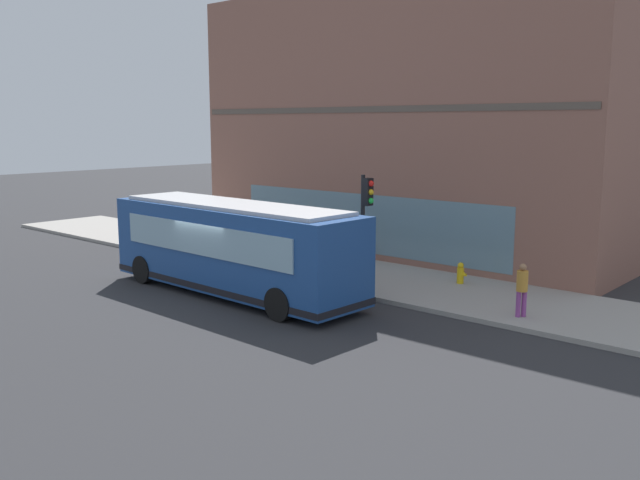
% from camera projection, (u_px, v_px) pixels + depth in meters
% --- Properties ---
extents(ground, '(120.00, 120.00, 0.00)m').
position_uv_depth(ground, '(225.00, 295.00, 22.77)').
color(ground, '#2D2D30').
extents(sidewalk_curb, '(4.87, 40.00, 0.15)m').
position_uv_depth(sidewalk_curb, '(324.00, 269.00, 26.49)').
color(sidewalk_curb, '#9E9991').
rests_on(sidewalk_curb, ground).
extents(building_corner, '(9.72, 19.01, 11.25)m').
position_uv_depth(building_corner, '(429.00, 124.00, 30.94)').
color(building_corner, '#8C5B4C').
rests_on(building_corner, ground).
extents(city_bus_nearside, '(2.82, 10.10, 3.07)m').
position_uv_depth(city_bus_nearside, '(233.00, 248.00, 22.63)').
color(city_bus_nearside, '#1E478C').
rests_on(city_bus_nearside, ground).
extents(traffic_light_near_corner, '(0.32, 0.49, 3.83)m').
position_uv_depth(traffic_light_near_corner, '(366.00, 210.00, 22.46)').
color(traffic_light_near_corner, black).
rests_on(traffic_light_near_corner, sidewalk_curb).
extents(fire_hydrant, '(0.35, 0.35, 0.74)m').
position_uv_depth(fire_hydrant, '(461.00, 273.00, 23.71)').
color(fire_hydrant, yellow).
rests_on(fire_hydrant, sidewalk_curb).
extents(pedestrian_near_building_entrance, '(0.32, 0.32, 1.81)m').
position_uv_depth(pedestrian_near_building_entrance, '(184.00, 228.00, 29.35)').
color(pedestrian_near_building_entrance, black).
rests_on(pedestrian_near_building_entrance, sidewalk_curb).
extents(pedestrian_near_hydrant, '(0.32, 0.32, 1.56)m').
position_uv_depth(pedestrian_near_hydrant, '(522.00, 287.00, 19.51)').
color(pedestrian_near_hydrant, '#8C3F8C').
rests_on(pedestrian_near_hydrant, sidewalk_curb).
extents(pedestrian_by_light_pole, '(0.32, 0.32, 1.55)m').
position_uv_depth(pedestrian_by_light_pole, '(223.00, 222.00, 32.20)').
color(pedestrian_by_light_pole, gold).
rests_on(pedestrian_by_light_pole, sidewalk_curb).
extents(newspaper_vending_box, '(0.44, 0.43, 0.90)m').
position_uv_depth(newspaper_vending_box, '(343.00, 250.00, 27.54)').
color(newspaper_vending_box, '#BF3F19').
rests_on(newspaper_vending_box, sidewalk_curb).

